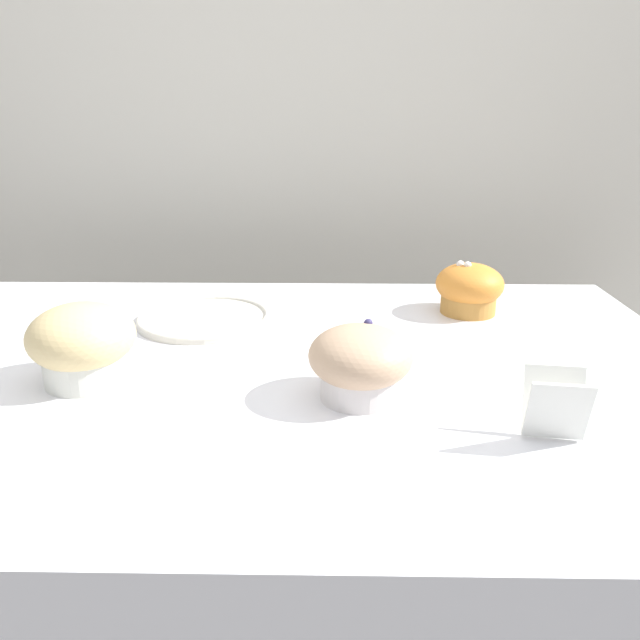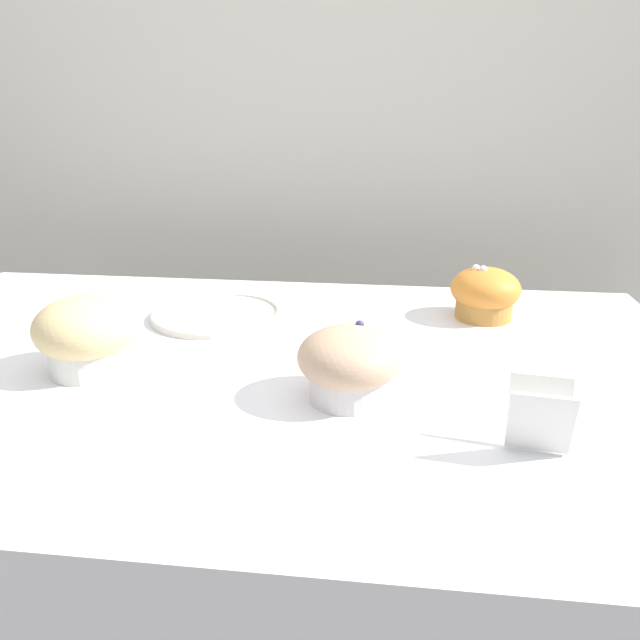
% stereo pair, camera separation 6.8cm
% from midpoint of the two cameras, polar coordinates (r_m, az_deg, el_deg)
% --- Properties ---
extents(wall_back, '(3.20, 0.10, 1.80)m').
position_cam_midpoint_polar(wall_back, '(1.26, -4.50, 6.40)').
color(wall_back, beige).
rests_on(wall_back, ground).
extents(muffin_front_center, '(0.09, 0.09, 0.07)m').
position_cam_midpoint_polar(muffin_front_center, '(0.85, 11.28, 2.80)').
color(muffin_front_center, '#C3863C').
rests_on(muffin_front_center, display_counter).
extents(muffin_back_left, '(0.10, 0.10, 0.07)m').
position_cam_midpoint_polar(muffin_back_left, '(0.59, 0.43, -3.94)').
color(muffin_back_left, silver).
rests_on(muffin_back_left, display_counter).
extents(muffin_back_right, '(0.11, 0.11, 0.08)m').
position_cam_midpoint_polar(muffin_back_right, '(0.68, -23.62, -2.01)').
color(muffin_back_right, silver).
rests_on(muffin_back_right, display_counter).
extents(serving_plate, '(0.17, 0.17, 0.01)m').
position_cam_midpoint_polar(serving_plate, '(0.83, -12.89, 0.15)').
color(serving_plate, beige).
rests_on(serving_plate, display_counter).
extents(price_card, '(0.06, 0.05, 0.06)m').
position_cam_midpoint_polar(price_card, '(0.55, 17.46, -7.61)').
color(price_card, white).
rests_on(price_card, display_counter).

